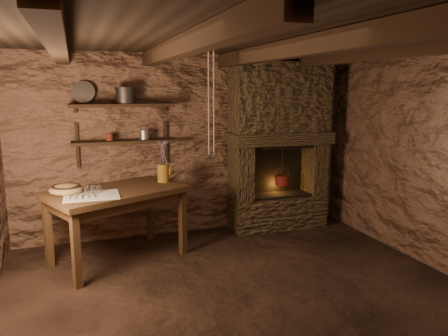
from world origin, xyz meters
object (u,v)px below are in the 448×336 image
object	(u,v)px
wooden_bowl	(66,190)
red_pot	(282,179)
iron_stockpot	(126,96)
stoneware_jug	(163,164)
work_table	(118,223)

from	to	relation	value
wooden_bowl	red_pot	world-z (taller)	red_pot
iron_stockpot	red_pot	bearing A→B (deg)	-3.29
stoneware_jug	iron_stockpot	world-z (taller)	iron_stockpot
iron_stockpot	red_pot	xyz separation A→B (m)	(2.09, -0.12, -1.16)
work_table	wooden_bowl	bearing A→B (deg)	158.13
work_table	stoneware_jug	world-z (taller)	stoneware_jug
iron_stockpot	red_pot	size ratio (longest dim) A/B	0.44
stoneware_jug	red_pot	size ratio (longest dim) A/B	0.92
red_pot	stoneware_jug	bearing A→B (deg)	-171.38
work_table	stoneware_jug	distance (m)	0.87
work_table	iron_stockpot	distance (m)	1.55
stoneware_jug	wooden_bowl	size ratio (longest dim) A/B	1.40
stoneware_jug	wooden_bowl	bearing A→B (deg)	174.89
stoneware_jug	red_pot	xyz separation A→B (m)	(1.72, 0.26, -0.35)
stoneware_jug	iron_stockpot	size ratio (longest dim) A/B	2.10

